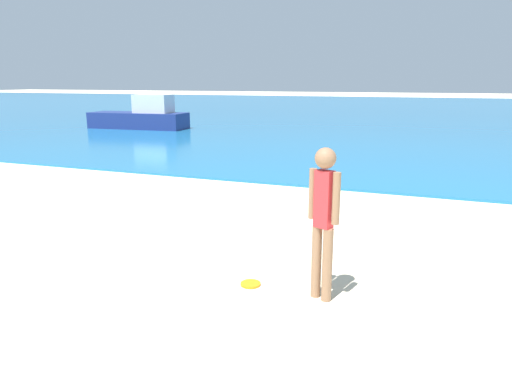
# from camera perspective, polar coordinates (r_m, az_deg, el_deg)

# --- Properties ---
(water) EXTENTS (160.00, 60.00, 0.06)m
(water) POSITION_cam_1_polar(r_m,az_deg,el_deg) (40.04, 16.86, 9.66)
(water) COLOR #1E6B9E
(water) RESTS_ON ground
(person_standing) EXTENTS (0.36, 0.22, 1.68)m
(person_standing) POSITION_cam_1_polar(r_m,az_deg,el_deg) (4.96, 8.29, -2.86)
(person_standing) COLOR #936B4C
(person_standing) RESTS_ON ground
(frisbee) EXTENTS (0.24, 0.24, 0.03)m
(frisbee) POSITION_cam_1_polar(r_m,az_deg,el_deg) (5.55, -0.67, -11.24)
(frisbee) COLOR orange
(frisbee) RESTS_ON ground
(boat_near) EXTENTS (4.90, 1.86, 1.63)m
(boat_near) POSITION_cam_1_polar(r_m,az_deg,el_deg) (23.53, -13.88, 8.97)
(boat_near) COLOR navy
(boat_near) RESTS_ON water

